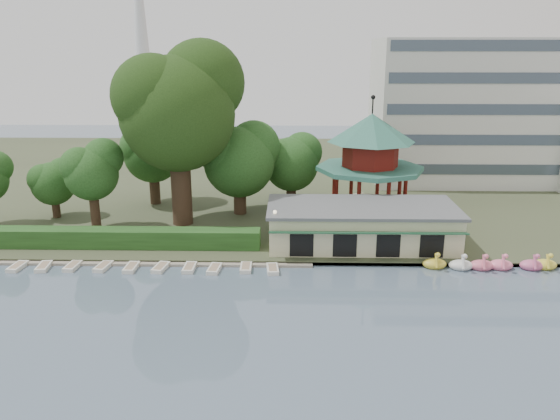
{
  "coord_description": "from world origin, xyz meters",
  "views": [
    {
      "loc": [
        3.02,
        -29.46,
        19.2
      ],
      "look_at": [
        2.0,
        18.0,
        5.0
      ],
      "focal_mm": 35.0,
      "sensor_mm": 36.0,
      "label": 1
    }
  ],
  "objects_px": {
    "dock": "(129,262)",
    "big_tree": "(179,104)",
    "boathouse": "(362,224)",
    "pavilion": "(370,154)"
  },
  "relations": [
    {
      "from": "dock",
      "to": "big_tree",
      "type": "height_order",
      "value": "big_tree"
    },
    {
      "from": "big_tree",
      "to": "pavilion",
      "type": "bearing_deg",
      "value": 10.34
    },
    {
      "from": "boathouse",
      "to": "big_tree",
      "type": "xyz_separation_m",
      "value": [
        -18.83,
        6.22,
        11.12
      ]
    },
    {
      "from": "dock",
      "to": "boathouse",
      "type": "relative_size",
      "value": 1.83
    },
    {
      "from": "big_tree",
      "to": "dock",
      "type": "bearing_deg",
      "value": -106.06
    },
    {
      "from": "dock",
      "to": "big_tree",
      "type": "bearing_deg",
      "value": 73.94
    },
    {
      "from": "boathouse",
      "to": "pavilion",
      "type": "distance_m",
      "value": 11.43
    },
    {
      "from": "dock",
      "to": "pavilion",
      "type": "relative_size",
      "value": 2.52
    },
    {
      "from": "pavilion",
      "to": "boathouse",
      "type": "bearing_deg",
      "value": -101.28
    },
    {
      "from": "dock",
      "to": "big_tree",
      "type": "xyz_separation_m",
      "value": [
        3.17,
        11.0,
        13.37
      ]
    }
  ]
}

